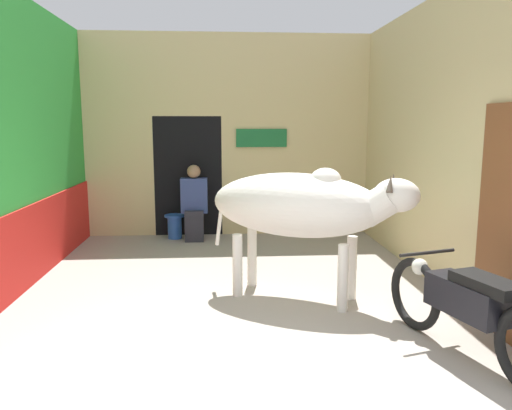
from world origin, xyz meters
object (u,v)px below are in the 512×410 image
(cow, at_px, (302,206))
(plastic_stool, at_px, (175,226))
(shopkeeper_seated, at_px, (194,201))
(motorcycle_near, at_px, (467,306))

(cow, relative_size, plastic_stool, 5.55)
(cow, distance_m, shopkeeper_seated, 3.22)
(motorcycle_near, xyz_separation_m, shopkeeper_seated, (-2.43, 4.44, 0.20))
(cow, xyz_separation_m, plastic_stool, (-1.65, 3.05, -0.82))
(motorcycle_near, height_order, shopkeeper_seated, shopkeeper_seated)
(shopkeeper_seated, distance_m, plastic_stool, 0.57)
(shopkeeper_seated, bearing_deg, cow, -65.77)
(plastic_stool, bearing_deg, cow, -61.54)
(cow, bearing_deg, shopkeeper_seated, 114.23)
(shopkeeper_seated, height_order, plastic_stool, shopkeeper_seated)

